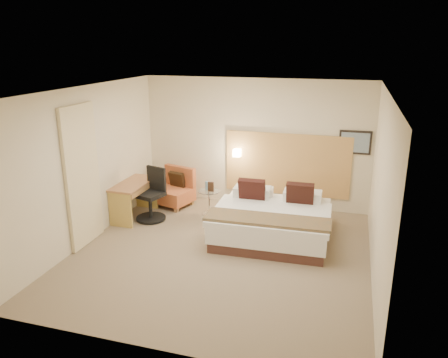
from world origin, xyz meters
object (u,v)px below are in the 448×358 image
(bed, at_px, (273,220))
(side_table, at_px, (209,201))
(desk_chair, at_px, (152,199))
(lounge_chair, at_px, (174,190))
(desk, at_px, (135,190))

(bed, xyz_separation_m, side_table, (-1.44, 0.70, -0.04))
(bed, height_order, desk_chair, desk_chair)
(bed, xyz_separation_m, lounge_chair, (-2.33, 1.00, 0.00))
(bed, relative_size, desk_chair, 2.02)
(lounge_chair, xyz_separation_m, side_table, (0.89, -0.30, -0.04))
(side_table, height_order, desk_chair, desk_chair)
(side_table, relative_size, desk_chair, 0.48)
(lounge_chair, bearing_deg, side_table, -18.69)
(desk_chair, bearing_deg, bed, -2.96)
(lounge_chair, height_order, desk, lounge_chair)
(desk, bearing_deg, lounge_chair, 60.83)
(bed, distance_m, desk_chair, 2.45)
(lounge_chair, distance_m, desk, 1.02)
(side_table, bearing_deg, lounge_chair, 161.31)
(side_table, bearing_deg, desk_chair, -150.28)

